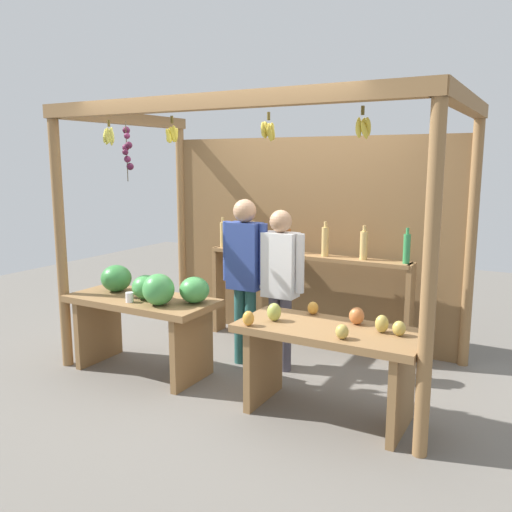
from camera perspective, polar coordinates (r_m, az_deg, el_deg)
The scene contains 7 objects.
ground_plane at distance 5.38m, azimuth 1.00°, elevation -11.43°, with size 12.00×12.00×0.00m, color slate.
market_stall at distance 5.45m, azimuth 3.30°, elevation 4.24°, with size 3.51×1.99×2.47m.
fruit_counter_left at distance 5.10m, azimuth -11.61°, elevation -5.01°, with size 1.44×0.64×1.00m.
fruit_counter_right at distance 4.23m, azimuth 7.74°, elevation -9.73°, with size 1.42×0.65×0.86m.
bottle_shelf_unit at distance 5.71m, azimuth 5.37°, elevation -1.72°, with size 2.25×0.22×1.36m.
vendor_man at distance 5.14m, azimuth -1.18°, elevation -1.17°, with size 0.48×0.22×1.62m.
vendor_woman at distance 5.01m, azimuth 2.59°, elevation -2.16°, with size 0.48×0.21×1.53m.
Camera 1 is at (2.36, -4.42, 1.97)m, focal length 37.72 mm.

